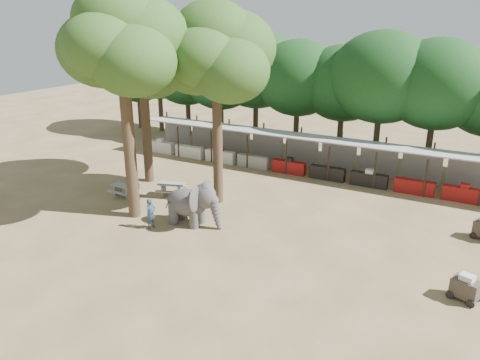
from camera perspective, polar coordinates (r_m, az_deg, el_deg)
The scene contains 11 objects.
ground at distance 21.87m, azimuth -4.01°, elevation -9.21°, with size 100.00×100.00×0.00m, color brown.
vendor_stalls at distance 33.06m, azimuth 8.89°, elevation 2.85°, with size 28.00×2.99×2.80m.
yard_tree_left at distance 30.55m, azimuth -11.92°, elevation 14.74°, with size 7.10×6.90×11.02m.
yard_tree_center at distance 24.75m, azimuth -14.24°, elevation 15.94°, with size 7.10×6.90×12.04m.
yard_tree_back at distance 26.20m, azimuth -2.96°, elevation 15.17°, with size 7.10×6.90×11.36m.
backdrop_trees at distance 36.98m, azimuth 12.05°, elevation 11.27°, with size 46.46×5.95×8.33m.
elephant at distance 24.56m, azimuth -5.75°, elevation -2.78°, with size 3.24×2.46×2.46m.
handler at distance 24.62m, azimuth -10.82°, elevation -4.05°, with size 0.58×0.39×1.61m, color #26384C.
picnic_table_near at distance 29.41m, azimuth -14.04°, elevation -1.06°, with size 1.51×1.37×0.73m.
picnic_table_far at distance 28.95m, azimuth -8.33°, elevation -0.91°, with size 1.95×1.85×0.79m.
cart_front at distance 20.45m, azimuth 25.79°, elevation -11.72°, with size 1.30×1.07×1.09m.
Camera 1 is at (10.48, -16.12, 10.43)m, focal length 35.00 mm.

